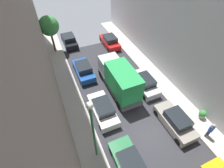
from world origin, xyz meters
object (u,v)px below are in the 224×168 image
Objects in this scene: parked_car_left_4 at (84,70)px; parked_car_right_3 at (144,83)px; parked_car_left_2 at (130,165)px; delivery_truck at (119,79)px; parked_car_right_2 at (175,121)px; pedestrian at (210,130)px; parked_car_right_4 at (110,41)px; lamp_post at (93,126)px; potted_plant_3 at (202,114)px; parked_car_left_3 at (103,109)px; street_tree_0 at (49,26)px; parked_car_left_5 at (69,40)px.

parked_car_right_3 is (5.40, -4.79, 0.00)m from parked_car_left_4.
parked_car_left_2 is 8.21m from delivery_truck.
pedestrian is (1.89, -1.98, 0.35)m from parked_car_right_2.
parked_car_right_4 is 0.65× the size of lamp_post.
parked_car_right_2 is 2.86m from potted_plant_3.
pedestrian is at bearing -83.61° from parked_car_right_4.
delivery_truck is at bearing -56.76° from parked_car_left_4.
parked_car_right_4 is at bearing 90.00° from parked_car_right_3.
parked_car_left_4 is at bearing 118.18° from parked_car_right_2.
parked_car_left_3 is 1.00× the size of parked_car_right_4.
parked_car_left_2 is 4.58× the size of potted_plant_3.
parked_car_right_2 is 6.63m from delivery_truck.
pedestrian is at bearing -60.00° from delivery_truck.
lamp_post is at bearing 178.06° from parked_car_right_2.
delivery_truck is 1.03× the size of lamp_post.
parked_car_right_2 is 18.48m from street_tree_0.
pedestrian reaches higher than parked_car_left_5.
parked_car_right_4 is (0.00, 9.57, 0.00)m from parked_car_right_3.
parked_car_right_3 is 9.56m from lamp_post.
parked_car_right_4 is 0.85× the size of street_tree_0.
parked_car_left_5 is 0.65× the size of lamp_post.
lamp_post reaches higher than parked_car_right_3.
pedestrian is 1.95m from potted_plant_3.
parked_car_left_5 and parked_car_right_4 have the same top height.
parked_car_left_4 is 5.04m from delivery_truck.
potted_plant_3 is (8.24, -10.42, -0.06)m from parked_car_left_4.
street_tree_0 is at bearing -156.39° from parked_car_left_5.
parked_car_right_4 is at bearing 100.59° from potted_plant_3.
parked_car_right_4 is 0.64× the size of delivery_truck.
delivery_truck is 3.84× the size of pedestrian.
parked_car_right_3 is at bearing 104.53° from pedestrian.
parked_car_right_3 is 4.58× the size of potted_plant_3.
parked_car_right_3 is at bearing -41.55° from parked_car_left_4.
parked_car_left_4 is at bearing -70.47° from street_tree_0.
parked_car_left_4 is 1.00× the size of parked_car_left_5.
potted_plant_3 is (10.53, -16.86, -3.14)m from street_tree_0.
parked_car_left_2 is 17.44m from parked_car_right_4.
street_tree_0 is (-2.29, 18.24, 3.08)m from parked_car_left_2.
lamp_post reaches higher than parked_car_right_4.
parked_car_left_2 reaches higher than potted_plant_3.
potted_plant_3 is at bearing 9.56° from parked_car_left_2.
street_tree_0 reaches higher than parked_car_left_4.
lamp_post is at bearing -100.94° from parked_car_left_4.
street_tree_0 reaches higher than parked_car_right_4.
delivery_truck reaches higher than parked_car_right_3.
lamp_post reaches higher than parked_car_left_3.
parked_car_left_4 is at bearing 123.24° from delivery_truck.
parked_car_right_4 is 16.72m from lamp_post.
parked_car_left_3 and parked_car_right_3 have the same top height.
parked_car_left_3 is at bearing 61.58° from lamp_post.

